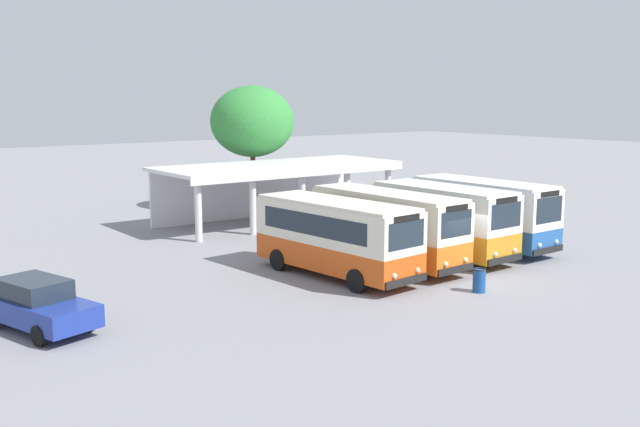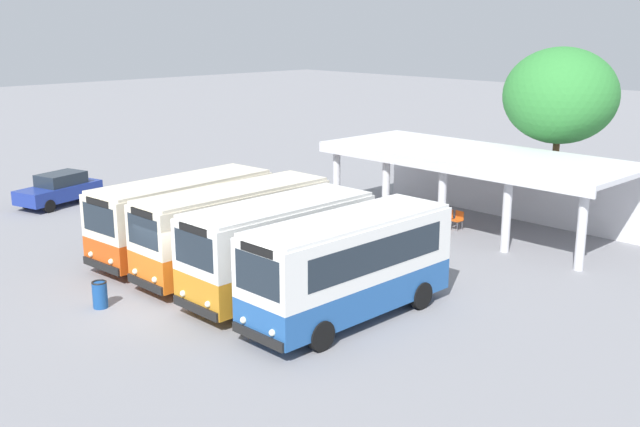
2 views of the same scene
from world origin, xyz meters
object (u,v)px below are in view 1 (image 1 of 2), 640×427
waiting_chair_second_from_end (280,217)px  litter_bin_apron (479,280)px  waiting_chair_middle_seat (288,216)px  city_bus_middle_cream (443,218)px  parked_car_flank (37,304)px  city_bus_second_in_row (387,225)px  city_bus_fourth_amber (483,211)px  waiting_chair_end_by_column (272,218)px  city_bus_nearest_orange (336,235)px

waiting_chair_second_from_end → litter_bin_apron: (-1.90, -16.06, -0.07)m
waiting_chair_second_from_end → waiting_chair_middle_seat: 0.56m
city_bus_middle_cream → parked_car_flank: (-17.66, 0.49, -0.97)m
city_bus_second_in_row → city_bus_fourth_amber: size_ratio=1.05×
city_bus_middle_cream → parked_car_flank: size_ratio=1.54×
city_bus_fourth_amber → waiting_chair_middle_seat: (-3.77, 10.94, -1.29)m
parked_car_flank → waiting_chair_middle_seat: parked_car_flank is taller
city_bus_fourth_amber → waiting_chair_second_from_end: bearing=111.7°
waiting_chair_middle_seat → litter_bin_apron: size_ratio=0.96×
parked_car_flank → litter_bin_apron: 15.41m
waiting_chair_end_by_column → city_bus_second_in_row: bearing=-95.9°
waiting_chair_end_by_column → waiting_chair_middle_seat: same height
city_bus_fourth_amber → waiting_chair_end_by_column: city_bus_fourth_amber is taller
city_bus_nearest_orange → litter_bin_apron: 5.96m
city_bus_second_in_row → litter_bin_apron: (-0.23, -5.36, -1.32)m
city_bus_fourth_amber → waiting_chair_second_from_end: 11.80m
city_bus_second_in_row → parked_car_flank: 14.69m
city_bus_second_in_row → waiting_chair_end_by_column: size_ratio=9.19×
city_bus_fourth_amber → waiting_chair_middle_seat: 11.64m
city_bus_nearest_orange → waiting_chair_end_by_column: city_bus_nearest_orange is taller
city_bus_nearest_orange → city_bus_second_in_row: (3.00, 0.23, 0.05)m
city_bus_fourth_amber → parked_car_flank: 20.68m
city_bus_second_in_row → waiting_chair_middle_seat: bearing=78.3°
city_bus_nearest_orange → city_bus_fourth_amber: (9.00, 0.03, 0.09)m
city_bus_second_in_row → litter_bin_apron: city_bus_second_in_row is taller
waiting_chair_second_from_end → city_bus_fourth_amber: bearing=-68.3°
waiting_chair_second_from_end → waiting_chair_end_by_column: bearing=174.5°
city_bus_middle_cream → parked_car_flank: city_bus_middle_cream is taller
parked_car_flank → city_bus_fourth_amber: bearing=-0.7°
city_bus_fourth_amber → parked_car_flank: city_bus_fourth_amber is taller
waiting_chair_middle_seat → parked_car_flank: bearing=-147.7°
city_bus_nearest_orange → waiting_chair_second_from_end: city_bus_nearest_orange is taller
litter_bin_apron → parked_car_flank: bearing=159.4°
city_bus_middle_cream → waiting_chair_end_by_column: 11.42m
city_bus_nearest_orange → parked_car_flank: 11.70m
parked_car_flank → city_bus_second_in_row: bearing=-0.2°
city_bus_second_in_row → city_bus_fourth_amber: (6.00, -0.20, 0.04)m
city_bus_fourth_amber → waiting_chair_end_by_column: (-4.89, 10.96, -1.29)m
waiting_chair_end_by_column → waiting_chair_second_from_end: size_ratio=1.00×
city_bus_second_in_row → waiting_chair_second_from_end: bearing=81.1°
city_bus_middle_cream → parked_car_flank: 17.69m
waiting_chair_end_by_column → city_bus_nearest_orange: bearing=-110.5°
city_bus_middle_cream → litter_bin_apron: 6.04m
waiting_chair_middle_seat → waiting_chair_end_by_column: bearing=178.9°
parked_car_flank → litter_bin_apron: size_ratio=5.11×
city_bus_second_in_row → waiting_chair_middle_seat: size_ratio=9.19×
parked_car_flank → waiting_chair_end_by_column: 19.06m
waiting_chair_second_from_end → city_bus_nearest_orange: bearing=-113.1°
city_bus_second_in_row → city_bus_middle_cream: bearing=-8.3°
city_bus_fourth_amber → litter_bin_apron: size_ratio=8.32×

